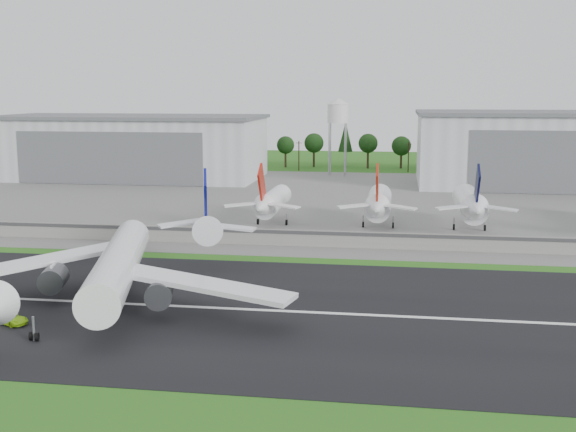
% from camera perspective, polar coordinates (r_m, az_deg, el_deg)
% --- Properties ---
extents(ground, '(600.00, 600.00, 0.00)m').
position_cam_1_polar(ground, '(97.40, -2.49, -9.25)').
color(ground, '#235A15').
rests_on(ground, ground).
extents(runway, '(320.00, 60.00, 0.10)m').
position_cam_1_polar(runway, '(106.71, -1.44, -7.50)').
color(runway, black).
rests_on(runway, ground).
extents(runway_centerline, '(220.00, 1.00, 0.02)m').
position_cam_1_polar(runway_centerline, '(106.70, -1.44, -7.47)').
color(runway_centerline, white).
rests_on(runway_centerline, runway).
extents(apron, '(320.00, 150.00, 0.10)m').
position_cam_1_polar(apron, '(213.42, 3.77, 1.24)').
color(apron, slate).
rests_on(apron, ground).
extents(blast_fence, '(240.00, 0.61, 3.50)m').
position_cam_1_polar(blast_fence, '(149.41, 1.60, -1.77)').
color(blast_fence, gray).
rests_on(blast_fence, ground).
extents(hangar_west, '(97.00, 44.00, 23.20)m').
position_cam_1_polar(hangar_west, '(274.13, -12.32, 5.37)').
color(hangar_west, silver).
rests_on(hangar_west, ground).
extents(hangar_east, '(102.00, 47.00, 25.20)m').
position_cam_1_polar(hangar_east, '(262.15, 21.32, 4.95)').
color(hangar_east, silver).
rests_on(hangar_east, ground).
extents(water_tower, '(8.40, 8.40, 29.40)m').
position_cam_1_polar(water_tower, '(276.33, 3.97, 8.29)').
color(water_tower, '#99999E').
rests_on(water_tower, ground).
extents(utility_poles, '(230.00, 3.00, 12.00)m').
position_cam_1_polar(utility_poles, '(292.56, 5.14, 3.53)').
color(utility_poles, black).
rests_on(utility_poles, ground).
extents(treeline, '(320.00, 16.00, 22.00)m').
position_cam_1_polar(treeline, '(307.45, 5.32, 3.83)').
color(treeline, black).
rests_on(treeline, ground).
extents(main_airliner, '(55.29, 58.42, 18.17)m').
position_cam_1_polar(main_airliner, '(111.34, -13.36, -4.44)').
color(main_airliner, white).
rests_on(main_airliner, runway).
extents(ground_vehicle, '(5.93, 4.32, 1.50)m').
position_cam_1_polar(ground_vehicle, '(107.60, -21.08, -7.58)').
color(ground_vehicle, '#AEED1B').
rests_on(ground_vehicle, runway).
extents(parked_jet_red_a, '(7.36, 31.29, 16.39)m').
position_cam_1_polar(parked_jet_red_a, '(171.37, -1.35, 1.12)').
color(parked_jet_red_a, white).
rests_on(parked_jet_red_a, ground).
extents(parked_jet_red_b, '(7.36, 31.29, 16.71)m').
position_cam_1_polar(parked_jet_red_b, '(168.84, 7.15, 1.02)').
color(parked_jet_red_b, white).
rests_on(parked_jet_red_b, ground).
extents(parked_jet_navy, '(7.36, 31.29, 16.92)m').
position_cam_1_polar(parked_jet_navy, '(169.60, 14.25, 0.90)').
color(parked_jet_navy, white).
rests_on(parked_jet_navy, ground).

